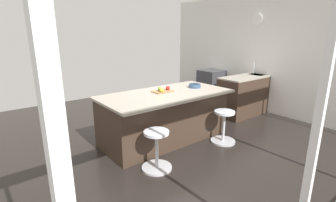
{
  "coord_description": "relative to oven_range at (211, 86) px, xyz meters",
  "views": [
    {
      "loc": [
        2.77,
        3.5,
        1.9
      ],
      "look_at": [
        0.16,
        0.22,
        0.75
      ],
      "focal_mm": 26.43,
      "sensor_mm": 36.0,
      "label": 1
    }
  ],
  "objects": [
    {
      "name": "apple_green",
      "position": [
        2.7,
        1.19,
        0.49
      ],
      "size": [
        0.07,
        0.07,
        0.07
      ],
      "primitive_type": "sphere",
      "color": "#609E2D",
      "rests_on": "cutting_board"
    },
    {
      "name": "apple_yellow",
      "position": [
        2.74,
        1.29,
        0.49
      ],
      "size": [
        0.08,
        0.08,
        0.08
      ],
      "primitive_type": "sphere",
      "color": "gold",
      "rests_on": "cutting_board"
    },
    {
      "name": "kitchen_island",
      "position": [
        2.67,
        1.29,
        -0.0
      ],
      "size": [
        2.33,
        1.18,
        0.88
      ],
      "color": "#38281E",
      "rests_on": "ground_plane"
    },
    {
      "name": "oven_range",
      "position": [
        0.0,
        0.0,
        0.0
      ],
      "size": [
        0.6,
        0.61,
        0.9
      ],
      "color": "#38383D",
      "rests_on": "ground_plane"
    },
    {
      "name": "ground_plane",
      "position": [
        2.51,
        1.17,
        -0.45
      ],
      "size": [
        7.44,
        7.44,
        0.0
      ],
      "primitive_type": "plane",
      "color": "black"
    },
    {
      "name": "apple_red",
      "position": [
        2.55,
        1.23,
        0.49
      ],
      "size": [
        0.08,
        0.08,
        0.08
      ],
      "primitive_type": "sphere",
      "color": "red",
      "rests_on": "cutting_board"
    },
    {
      "name": "sink_cabinet",
      "position": [
        -0.0,
        1.32,
        0.02
      ],
      "size": [
        1.94,
        0.6,
        1.21
      ],
      "color": "#38281E",
      "rests_on": "ground_plane"
    },
    {
      "name": "cutting_board",
      "position": [
        2.66,
        1.22,
        0.44
      ],
      "size": [
        0.36,
        0.24,
        0.02
      ],
      "primitive_type": "cube",
      "color": "olive",
      "rests_on": "kitchen_island"
    },
    {
      "name": "stool_by_window",
      "position": [
        1.93,
        2.06,
        -0.17
      ],
      "size": [
        0.44,
        0.44,
        0.58
      ],
      "color": "#B7B7BC",
      "rests_on": "ground_plane"
    },
    {
      "name": "fruit_bowl",
      "position": [
        1.95,
        1.31,
        0.47
      ],
      "size": [
        0.23,
        0.23,
        0.07
      ],
      "color": "#334C6B",
      "rests_on": "kitchen_island"
    },
    {
      "name": "interior_partition_left",
      "position": [
        -0.35,
        1.17,
        0.97
      ],
      "size": [
        0.15,
        5.72,
        2.84
      ],
      "color": "silver",
      "rests_on": "ground_plane"
    },
    {
      "name": "stool_middle",
      "position": [
        3.41,
        2.06,
        -0.17
      ],
      "size": [
        0.44,
        0.44,
        0.58
      ],
      "color": "#B7B7BC",
      "rests_on": "ground_plane"
    }
  ]
}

